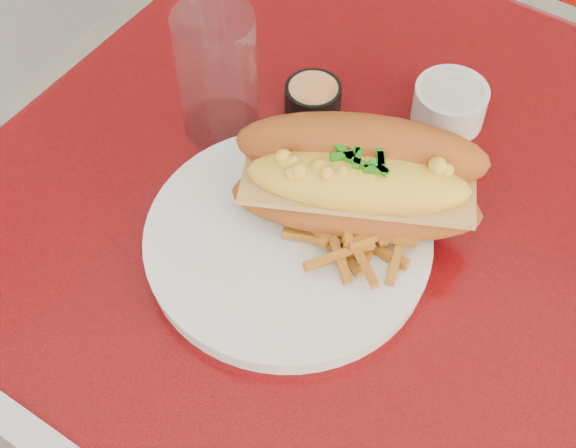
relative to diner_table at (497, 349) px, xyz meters
The scene contains 8 objects.
diner_table is the anchor object (origin of this frame).
dinner_plate 0.30m from the diner_table, 153.55° to the right, with size 0.38×0.38×0.02m.
mac_hoagie 0.29m from the diner_table, 167.27° to the right, with size 0.28×0.22×0.11m.
fries_pile 0.26m from the diner_table, 156.92° to the right, with size 0.12×0.11×0.03m, color #C27821, non-canonical shape.
fork 0.25m from the diner_table, 152.20° to the right, with size 0.03×0.17×0.00m.
gravy_ramekin 0.29m from the diner_table, 139.38° to the left, with size 0.09×0.09×0.05m.
sauce_cup_left 0.36m from the diner_table, 166.59° to the left, with size 0.08×0.08×0.03m.
water_tumbler 0.45m from the diner_table, behind, with size 0.09×0.09×0.15m, color silver.
Camera 1 is at (0.04, -0.50, 1.44)m, focal length 50.00 mm.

